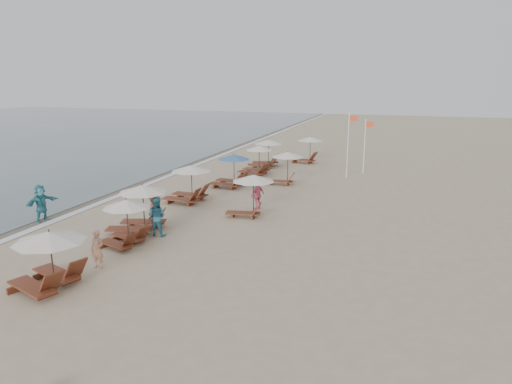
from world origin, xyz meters
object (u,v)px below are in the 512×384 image
(lounger_station_6, at_px, (265,154))
(beachgoer_near, at_px, (97,249))
(lounger_station_1, at_px, (124,222))
(waterline_walker, at_px, (41,203))
(beachgoer_mid_a, at_px, (157,216))
(beachgoer_mid_b, at_px, (155,210))
(lounger_station_0, at_px, (46,259))
(inland_station_1, at_px, (285,164))
(lounger_station_3, at_px, (187,184))
(beachgoer_far_a, at_px, (258,195))
(flag_pole_near, at_px, (349,142))
(lounger_station_5, at_px, (255,162))
(inland_station_0, at_px, (250,189))
(lounger_station_2, at_px, (139,209))
(lounger_station_4, at_px, (230,172))
(inland_station_2, at_px, (306,148))

(lounger_station_6, xyz_separation_m, beachgoer_near, (0.21, -21.90, -0.31))
(lounger_station_1, bearing_deg, waterline_walker, 163.86)
(beachgoer_mid_a, relative_size, beachgoer_mid_b, 1.11)
(lounger_station_0, height_order, inland_station_1, inland_station_1)
(lounger_station_0, bearing_deg, beachgoer_near, 75.47)
(lounger_station_6, bearing_deg, lounger_station_3, -94.64)
(beachgoer_far_a, bearing_deg, beachgoer_near, 8.63)
(beachgoer_mid_a, relative_size, flag_pole_near, 0.39)
(lounger_station_5, xyz_separation_m, lounger_station_6, (-0.26, 3.24, 0.09))
(inland_station_0, distance_m, waterline_walker, 10.53)
(lounger_station_2, distance_m, lounger_station_4, 10.04)
(lounger_station_2, bearing_deg, lounger_station_6, 87.71)
(lounger_station_4, distance_m, flag_pole_near, 8.98)
(lounger_station_6, height_order, inland_station_2, lounger_station_6)
(inland_station_2, distance_m, beachgoer_mid_a, 20.88)
(lounger_station_2, distance_m, inland_station_2, 20.77)
(inland_station_0, bearing_deg, flag_pole_near, 73.18)
(lounger_station_2, xyz_separation_m, inland_station_2, (3.48, 20.48, 0.21))
(lounger_station_5, distance_m, flag_pole_near, 6.96)
(flag_pole_near, bearing_deg, beachgoer_mid_a, -112.64)
(inland_station_0, xyz_separation_m, beachgoer_mid_a, (-3.05, -4.15, -0.56))
(beachgoer_near, relative_size, beachgoer_far_a, 0.93)
(lounger_station_1, height_order, waterline_walker, lounger_station_1)
(lounger_station_0, bearing_deg, lounger_station_1, 88.97)
(lounger_station_4, height_order, beachgoer_mid_a, lounger_station_4)
(lounger_station_4, xyz_separation_m, inland_station_0, (3.52, -6.13, 0.46))
(lounger_station_5, relative_size, beachgoer_mid_a, 1.44)
(lounger_station_6, relative_size, flag_pole_near, 0.60)
(beachgoer_far_a, bearing_deg, inland_station_1, -151.19)
(flag_pole_near, bearing_deg, beachgoer_near, -108.83)
(inland_station_0, bearing_deg, waterline_walker, -157.36)
(lounger_station_4, distance_m, lounger_station_5, 4.34)
(lounger_station_1, relative_size, lounger_station_5, 0.90)
(inland_station_0, height_order, waterline_walker, inland_station_0)
(beachgoer_mid_b, bearing_deg, inland_station_2, -47.49)
(lounger_station_5, xyz_separation_m, beachgoer_far_a, (3.14, -8.98, -0.17))
(lounger_station_1, bearing_deg, lounger_station_0, -91.03)
(lounger_station_0, xyz_separation_m, inland_station_0, (3.77, 10.22, 0.42))
(beachgoer_far_a, bearing_deg, beachgoer_mid_b, -13.87)
(lounger_station_0, relative_size, lounger_station_2, 1.01)
(lounger_station_1, distance_m, beachgoer_far_a, 8.13)
(beachgoer_near, bearing_deg, inland_station_2, 83.62)
(flag_pole_near, bearing_deg, waterline_walker, -130.26)
(lounger_station_2, distance_m, lounger_station_5, 14.37)
(lounger_station_6, bearing_deg, lounger_station_4, -90.50)
(lounger_station_0, xyz_separation_m, beachgoer_far_a, (3.71, 11.71, -0.24))
(inland_station_2, bearing_deg, beachgoer_mid_a, -96.53)
(lounger_station_6, bearing_deg, beachgoer_near, -89.44)
(inland_station_1, height_order, beachgoer_near, inland_station_1)
(lounger_station_4, bearing_deg, flag_pole_near, 37.57)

